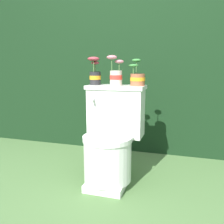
% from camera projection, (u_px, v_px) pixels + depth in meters
% --- Properties ---
extents(ground_plane, '(12.00, 12.00, 0.00)m').
position_uv_depth(ground_plane, '(116.00, 188.00, 1.93)').
color(ground_plane, '#4C703D').
extents(hedge_backdrop, '(4.30, 0.86, 1.74)m').
position_uv_depth(hedge_backdrop, '(146.00, 71.00, 2.99)').
color(hedge_backdrop, black).
rests_on(hedge_backdrop, ground).
extents(toilet, '(0.48, 0.54, 0.77)m').
position_uv_depth(toilet, '(111.00, 138.00, 2.00)').
color(toilet, white).
rests_on(toilet, ground).
extents(potted_plant_left, '(0.11, 0.12, 0.23)m').
position_uv_depth(potted_plant_left, '(95.00, 73.00, 2.08)').
color(potted_plant_left, '#262628').
rests_on(potted_plant_left, toilet).
extents(potted_plant_midleft, '(0.13, 0.10, 0.24)m').
position_uv_depth(potted_plant_midleft, '(116.00, 75.00, 2.02)').
color(potted_plant_midleft, beige).
rests_on(potted_plant_midleft, toilet).
extents(potted_plant_middle, '(0.12, 0.14, 0.21)m').
position_uv_depth(potted_plant_middle, '(137.00, 78.00, 2.00)').
color(potted_plant_middle, '#9E5638').
rests_on(potted_plant_middle, toilet).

